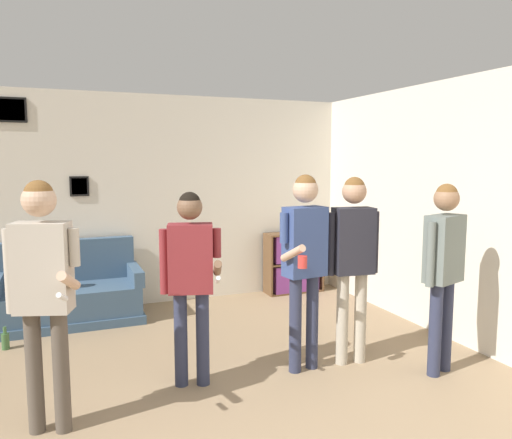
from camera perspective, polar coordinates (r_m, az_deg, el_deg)
The scene contains 11 objects.
wall_back at distance 6.57m, azimuth -12.29°, elevation 2.13°, with size 7.76×0.08×2.70m.
wall_right at distance 5.69m, azimuth 20.18°, elevation 1.13°, with size 0.06×6.86×2.70m.
couch at distance 6.25m, azimuth -20.53°, elevation -8.19°, with size 1.61×0.80×0.92m.
bookshelf at distance 7.11m, azimuth 4.36°, elevation -4.93°, with size 0.83×0.30×0.85m.
person_player_foreground_left at distance 3.65m, azimuth -23.18°, elevation -6.28°, with size 0.48×0.56×1.75m.
person_player_foreground_center at distance 4.12m, azimuth -7.48°, elevation -5.63°, with size 0.48×0.53×1.62m.
person_watcher_holding_cup at distance 4.38m, azimuth 5.61°, elevation -3.57°, with size 0.50×0.47×1.75m.
person_spectator_near_bookshelf at distance 4.61m, azimuth 11.02°, elevation -3.42°, with size 0.50×0.25×1.73m.
person_spectator_far_right at distance 4.61m, azimuth 20.67°, elevation -4.20°, with size 0.48×0.30×1.68m.
bottle_on_floor at distance 5.68m, azimuth -26.72°, elevation -12.25°, with size 0.07×0.07×0.23m.
drinking_cup at distance 7.06m, azimuth 4.82°, elevation -1.03°, with size 0.08×0.08×0.11m.
Camera 1 is at (-1.10, -1.97, 1.88)m, focal length 35.00 mm.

